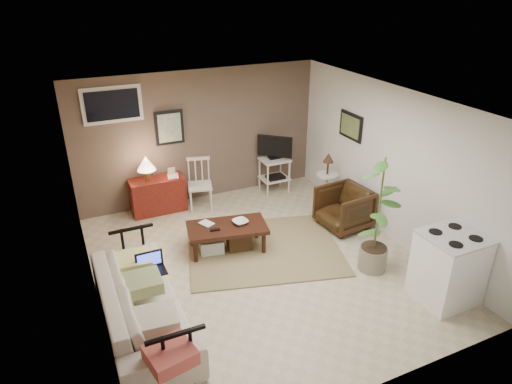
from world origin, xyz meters
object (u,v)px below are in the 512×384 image
side_table (327,173)px  stove (448,267)px  red_console (157,192)px  spindle_chair (200,186)px  tv_stand (275,163)px  sofa (141,296)px  armchair (344,206)px  coffee_table (227,236)px  potted_plant (379,212)px

side_table → stove: size_ratio=1.07×
red_console → spindle_chair: bearing=-13.2°
tv_stand → side_table: size_ratio=1.10×
sofa → stove: bearing=-106.7°
red_console → armchair: 3.26m
spindle_chair → sofa: bearing=-121.0°
armchair → stove: stove is taller
spindle_chair → stove: size_ratio=0.95×
coffee_table → tv_stand: tv_stand is taller
tv_stand → armchair: bearing=-76.9°
sofa → spindle_chair: bearing=-31.0°
sofa → armchair: (3.56, 1.01, -0.06)m
armchair → coffee_table: bearing=-99.3°
sofa → armchair: bearing=-74.1°
tv_stand → stove: (0.53, -3.86, -0.12)m
potted_plant → stove: potted_plant is taller
tv_stand → side_table: tv_stand is taller
coffee_table → side_table: size_ratio=1.26×
spindle_chair → stove: (2.06, -3.80, 0.05)m
armchair → stove: 2.12m
side_table → potted_plant: (-0.48, -2.00, 0.30)m
sofa → armchair: 3.70m
side_table → armchair: (-0.17, -0.80, -0.25)m
tv_stand → potted_plant: bearing=-88.2°
potted_plant → coffee_table: bearing=142.3°
spindle_chair → tv_stand: bearing=2.4°
sofa → coffee_table: bearing=-53.0°
sofa → side_table: (3.73, 1.82, 0.19)m
stove → side_table: bearing=89.0°
armchair → stove: size_ratio=0.80×
spindle_chair → potted_plant: 3.34m
sofa → spindle_chair: 3.14m
side_table → armchair: 0.86m
coffee_table → sofa: sofa is taller
coffee_table → armchair: (2.03, -0.14, 0.13)m
red_console → stove: red_console is taller
armchair → potted_plant: (-0.31, -1.19, 0.55)m
coffee_table → spindle_chair: (0.09, 1.54, 0.18)m
side_table → stove: (-0.05, -2.92, -0.16)m
coffee_table → tv_stand: bearing=44.6°
coffee_table → red_console: bearing=110.7°
coffee_table → tv_stand: size_ratio=1.15×
armchair → red_console: bearing=-130.1°
red_console → potted_plant: potted_plant is taller
tv_stand → coffee_table: bearing=-135.4°
sofa → side_table: side_table is taller
sofa → stove: size_ratio=2.35×
red_console → side_table: size_ratio=1.07×
coffee_table → tv_stand: 2.31m
sofa → potted_plant: potted_plant is taller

